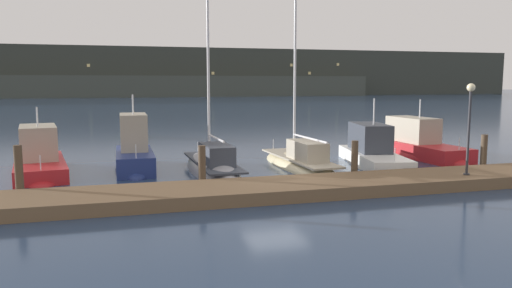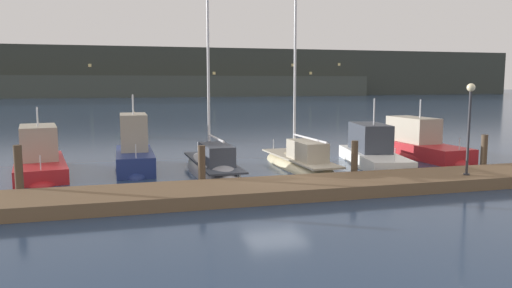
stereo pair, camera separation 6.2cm
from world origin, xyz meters
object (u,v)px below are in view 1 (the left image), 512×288
Objects in this scene: motorboat_berth_6 at (418,150)px; channel_buoy at (134,128)px; motorboat_berth_2 at (135,159)px; dock_lamppost at (470,113)px; motorboat_berth_5 at (373,158)px; sailboat_berth_4 at (300,165)px; sailboat_berth_3 at (213,170)px; motorboat_berth_1 at (40,165)px.

motorboat_berth_6 is 20.39m from channel_buoy.
channel_buoy is at bearing 136.18° from motorboat_berth_6.
motorboat_berth_2 is 14.68m from dock_lamppost.
motorboat_berth_5 is at bearing -55.47° from channel_buoy.
sailboat_berth_3 is at bearing -178.62° from sailboat_berth_4.
sailboat_berth_4 reaches higher than motorboat_berth_1.
dock_lamppost is at bearing -110.50° from motorboat_berth_6.
sailboat_berth_3 is 4.25m from sailboat_berth_4.
channel_buoy is (-14.71, 14.12, 0.36)m from motorboat_berth_6.
sailboat_berth_3 reaches higher than motorboat_berth_2.
dock_lamppost is (1.03, -5.60, 2.53)m from motorboat_berth_5.
motorboat_berth_2 is at bearing 151.24° from sailboat_berth_3.
sailboat_berth_4 is at bearing 1.38° from sailboat_berth_3.
motorboat_berth_5 reaches higher than motorboat_berth_1.
sailboat_berth_4 is 4.85× the size of channel_buoy.
motorboat_berth_5 is at bearing -8.95° from motorboat_berth_2.
motorboat_berth_1 is at bearing 179.68° from motorboat_berth_2.
motorboat_berth_6 is (3.78, 1.76, 0.00)m from motorboat_berth_5.
motorboat_berth_1 is at bearing 173.31° from motorboat_berth_5.
sailboat_berth_3 is 6.15× the size of channel_buoy.
sailboat_berth_3 is (7.48, -1.87, -0.28)m from motorboat_berth_1.
dock_lamppost is (12.45, -7.40, 2.38)m from motorboat_berth_2.
sailboat_berth_3 is (3.36, -1.84, -0.36)m from motorboat_berth_2.
dock_lamppost is at bearing -30.71° from motorboat_berth_2.
sailboat_berth_3 reaches higher than motorboat_berth_5.
motorboat_berth_6 is 8.25m from dock_lamppost.
sailboat_berth_4 is at bearing 130.61° from dock_lamppost.
motorboat_berth_2 is 1.52× the size of dock_lamppost.
dock_lamppost reaches higher than motorboat_berth_5.
dock_lamppost is (-2.75, -7.36, 2.53)m from motorboat_berth_6.
channel_buoy is 0.53× the size of dock_lamppost.
motorboat_berth_2 reaches higher than motorboat_berth_1.
motorboat_berth_6 is at bearing 8.67° from sailboat_berth_3.
dock_lamppost reaches higher than motorboat_berth_2.
sailboat_berth_4 reaches higher than channel_buoy.
motorboat_berth_2 is 11.57m from motorboat_berth_5.
motorboat_berth_5 reaches higher than motorboat_berth_6.
motorboat_berth_5 is 6.23m from dock_lamppost.
dock_lamppost is (16.58, -7.42, 2.47)m from motorboat_berth_1.
sailboat_berth_3 is 11.00m from dock_lamppost.
channel_buoy is (-10.93, 15.88, 0.36)m from motorboat_berth_5.
motorboat_berth_5 is 3.73× the size of channel_buoy.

